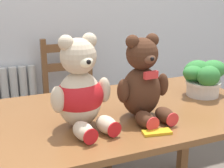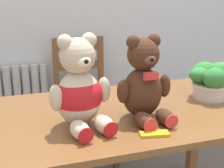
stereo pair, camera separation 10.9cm
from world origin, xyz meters
The scene contains 7 objects.
radiator centered at (-0.59, 1.47, 0.34)m, with size 0.63×0.10×0.74m.
dining_table centered at (0.00, 0.41, 0.62)m, with size 1.38×0.81×0.72m.
wooden_chair_behind centered at (-0.03, 1.26, 0.46)m, with size 0.40×0.45×0.94m.
teddy_bear_left centered at (-0.26, 0.31, 0.88)m, with size 0.29×0.32×0.41m.
teddy_bear_right centered at (0.04, 0.30, 0.89)m, with size 0.27×0.28×0.39m.
potted_plant centered at (0.50, 0.45, 0.83)m, with size 0.27×0.23×0.20m.
chocolate_bar centered at (0.01, 0.11, 0.73)m, with size 0.12×0.05×0.01m, color gold.
Camera 2 is at (-0.53, -0.96, 1.31)m, focal length 50.00 mm.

